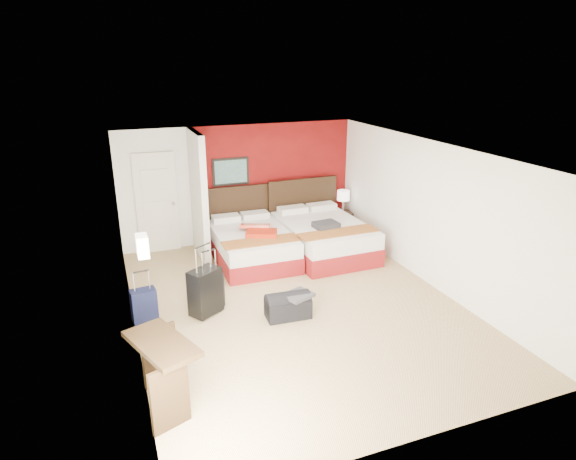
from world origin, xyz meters
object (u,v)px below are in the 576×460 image
bed_right (324,238)px  red_suitcase_open (258,230)px  desk (164,373)px  table_lamp (343,201)px  suitcase_black (205,293)px  duffel_bag (288,307)px  bed_left (252,246)px  nightstand (342,223)px  suitcase_charcoal (211,292)px  suitcase_navy (144,307)px

bed_right → red_suitcase_open: bearing=176.6°
red_suitcase_open → desk: 4.29m
table_lamp → suitcase_black: 4.49m
bed_right → duffel_bag: (-1.62, -2.21, -0.16)m
bed_left → suitcase_black: bearing=-125.1°
red_suitcase_open → nightstand: size_ratio=1.51×
suitcase_charcoal → nightstand: bearing=18.2°
table_lamp → suitcase_charcoal: size_ratio=0.87×
suitcase_charcoal → desk: size_ratio=0.57×
red_suitcase_open → duffel_bag: size_ratio=1.17×
nightstand → suitcase_navy: 5.21m
red_suitcase_open → desk: size_ratio=0.80×
desk → table_lamp: bearing=23.7°
table_lamp → desk: bearing=-135.3°
bed_right → table_lamp: size_ratio=4.45×
suitcase_black → red_suitcase_open: bearing=18.2°
suitcase_navy → bed_left: bearing=30.9°
red_suitcase_open → duffel_bag: 2.32m
nightstand → suitcase_navy: bearing=-144.7°
duffel_bag → bed_left: bearing=89.8°
bed_left → desk: (-2.18, -3.73, 0.11)m
nightstand → suitcase_charcoal: (-3.55, -2.40, 0.02)m
bed_left → suitcase_navy: bearing=-141.5°
suitcase_charcoal → table_lamp: bearing=18.2°
bed_left → suitcase_charcoal: (-1.19, -1.65, -0.02)m
table_lamp → suitcase_navy: table_lamp is taller
red_suitcase_open → suitcase_charcoal: bearing=-107.5°
bed_right → table_lamp: table_lamp is taller
suitcase_black → suitcase_navy: (-0.92, 0.09, -0.11)m
bed_left → suitcase_navy: bed_left is taller
suitcase_charcoal → suitcase_navy: (-1.03, -0.08, -0.03)m
suitcase_navy → desk: bearing=-95.7°
desk → bed_left: bearing=38.8°
suitcase_black → suitcase_navy: size_ratio=1.43×
suitcase_black → duffel_bag: size_ratio=1.08×
nightstand → red_suitcase_open: bearing=-152.4°
red_suitcase_open → duffel_bag: bearing=-73.8°
table_lamp → suitcase_black: table_lamp is taller
bed_right → suitcase_charcoal: 3.06m
bed_right → table_lamp: bearing=44.1°
nightstand → table_lamp: (0.00, 0.00, 0.51)m
table_lamp → bed_left: bearing=-162.3°
red_suitcase_open → duffel_bag: (-0.25, -2.25, -0.48)m
red_suitcase_open → nightstand: (2.25, 0.85, -0.39)m
suitcase_black → bed_left: bearing=21.8°
suitcase_black → suitcase_navy: bearing=142.0°
bed_right → duffel_bag: bed_right is taller
table_lamp → suitcase_navy: (-4.58, -2.48, -0.51)m
table_lamp → suitcase_charcoal: 4.31m
bed_left → nightstand: 2.47m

